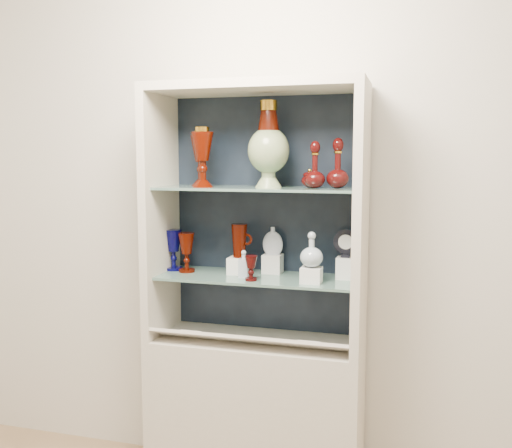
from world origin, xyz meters
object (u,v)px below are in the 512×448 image
(ruby_decanter_a, at_px, (315,162))
(flat_flask, at_px, (273,240))
(clear_round_decanter, at_px, (312,250))
(clear_square_bottle, at_px, (244,264))
(ruby_goblet_small, at_px, (251,268))
(ruby_decanter_b, at_px, (338,162))
(pedestal_lamp_right, at_px, (201,159))
(ruby_pitcher, at_px, (239,241))
(lidded_bowl, at_px, (310,178))
(ruby_goblet_tall, at_px, (187,252))
(cameo_medallion, at_px, (346,243))
(enamel_urn, at_px, (269,144))
(pedestal_lamp_left, at_px, (203,157))
(cobalt_goblet, at_px, (174,250))

(ruby_decanter_a, distance_m, flat_flask, 0.46)
(clear_round_decanter, bearing_deg, clear_square_bottle, 175.05)
(ruby_goblet_small, bearing_deg, ruby_decanter_b, 15.34)
(pedestal_lamp_right, relative_size, ruby_pitcher, 1.62)
(lidded_bowl, relative_size, clear_round_decanter, 0.58)
(lidded_bowl, xyz_separation_m, ruby_goblet_tall, (-0.59, -0.05, -0.37))
(ruby_decanter_b, height_order, ruby_pitcher, ruby_decanter_b)
(ruby_goblet_tall, relative_size, cameo_medallion, 1.45)
(enamel_urn, xyz_separation_m, ruby_goblet_small, (-0.06, -0.09, -0.56))
(enamel_urn, distance_m, flat_flask, 0.47)
(ruby_pitcher, relative_size, flat_flask, 1.17)
(pedestal_lamp_left, xyz_separation_m, flat_flask, (0.29, 0.16, -0.40))
(pedestal_lamp_left, relative_size, lidded_bowl, 3.13)
(ruby_decanter_b, bearing_deg, clear_round_decanter, -143.13)
(enamel_urn, relative_size, cobalt_goblet, 1.94)
(clear_round_decanter, bearing_deg, lidded_bowl, 105.38)
(lidded_bowl, xyz_separation_m, cameo_medallion, (0.17, -0.00, -0.30))
(ruby_decanter_b, xyz_separation_m, ruby_goblet_small, (-0.37, -0.10, -0.48))
(ruby_decanter_a, xyz_separation_m, ruby_goblet_small, (-0.28, -0.07, -0.48))
(clear_round_decanter, xyz_separation_m, cameo_medallion, (0.14, 0.13, 0.02))
(enamel_urn, relative_size, ruby_decanter_a, 1.67)
(ruby_goblet_tall, height_order, ruby_goblet_small, ruby_goblet_tall)
(ruby_decanter_a, relative_size, ruby_pitcher, 1.45)
(ruby_decanter_a, height_order, ruby_pitcher, ruby_decanter_a)
(lidded_bowl, relative_size, ruby_goblet_small, 0.77)
(ruby_goblet_small, bearing_deg, clear_round_decanter, 5.69)
(ruby_decanter_a, bearing_deg, cameo_medallion, 30.96)
(lidded_bowl, xyz_separation_m, flat_flask, (-0.18, 0.04, -0.30))
(ruby_decanter_b, bearing_deg, cameo_medallion, 54.48)
(pedestal_lamp_left, bearing_deg, cobalt_goblet, 153.26)
(pedestal_lamp_right, distance_m, lidded_bowl, 0.53)
(ruby_decanter_a, xyz_separation_m, ruby_decanter_b, (0.10, 0.03, 0.00))
(clear_square_bottle, bearing_deg, ruby_pitcher, 120.48)
(ruby_decanter_b, relative_size, ruby_goblet_small, 2.08)
(enamel_urn, bearing_deg, clear_square_bottle, -159.71)
(cameo_medallion, bearing_deg, flat_flask, 174.42)
(ruby_pitcher, xyz_separation_m, cameo_medallion, (0.50, 0.02, 0.01))
(enamel_urn, bearing_deg, pedestal_lamp_right, 174.10)
(ruby_decanter_b, height_order, lidded_bowl, ruby_decanter_b)
(cobalt_goblet, relative_size, ruby_pitcher, 1.25)
(ruby_decanter_b, xyz_separation_m, clear_square_bottle, (-0.42, -0.05, -0.47))
(ruby_goblet_tall, xyz_separation_m, clear_square_bottle, (0.31, -0.05, -0.03))
(ruby_goblet_tall, bearing_deg, flat_flask, 12.60)
(pedestal_lamp_right, bearing_deg, pedestal_lamp_left, -64.74)
(clear_round_decanter, bearing_deg, pedestal_lamp_left, 179.38)
(pedestal_lamp_left, xyz_separation_m, clear_round_decanter, (0.51, -0.01, -0.41))
(clear_square_bottle, bearing_deg, pedestal_lamp_right, 162.31)
(ruby_decanter_a, distance_m, ruby_pitcher, 0.53)
(ruby_decanter_b, bearing_deg, ruby_pitcher, 176.47)
(pedestal_lamp_left, distance_m, ruby_goblet_small, 0.56)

